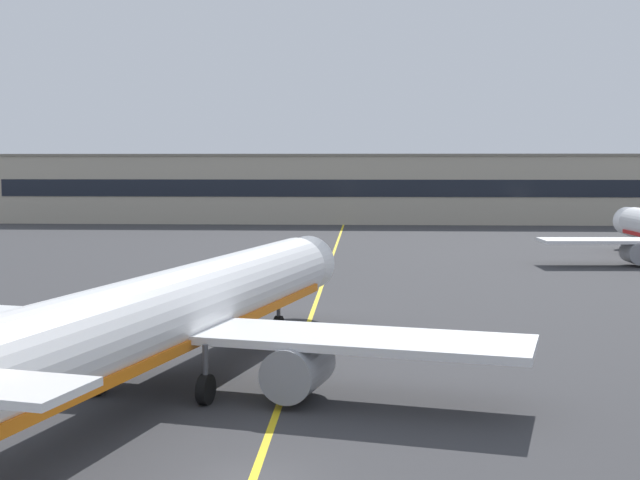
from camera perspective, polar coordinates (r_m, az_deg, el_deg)
The scene contains 4 objects.
taxiway_centreline at distance 58.40m, azimuth -0.62°, elevation -5.04°, with size 0.30×180.00×0.01m, color yellow.
airliner_foreground at distance 40.31m, azimuth -9.72°, elevation -4.82°, with size 32.21×40.96×11.65m.
safety_cone_by_nose_gear at distance 56.27m, azimuth -4.41°, elevation -5.18°, with size 0.44×0.44×0.55m.
terminal_building at distance 150.13m, azimuth 0.87°, elevation 3.35°, with size 114.93×12.40×11.59m.
Camera 1 is at (3.61, -27.38, 10.23)m, focal length 49.63 mm.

